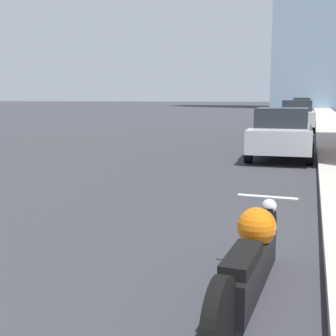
{
  "coord_description": "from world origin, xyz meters",
  "views": [
    {
      "loc": [
        3.38,
        0.67,
        1.84
      ],
      "look_at": [
        1.28,
        7.5,
        0.76
      ],
      "focal_mm": 50.0,
      "sensor_mm": 36.0,
      "label": 1
    }
  ],
  "objects_px": {
    "parked_car_green": "(297,110)",
    "parked_car_yellow": "(301,107)",
    "parked_car_black": "(304,105)",
    "motorcycle": "(251,261)",
    "parked_car_white": "(296,115)",
    "parked_car_silver": "(281,133)"
  },
  "relations": [
    {
      "from": "parked_car_green",
      "to": "parked_car_yellow",
      "type": "distance_m",
      "value": 10.59
    },
    {
      "from": "parked_car_green",
      "to": "parked_car_black",
      "type": "bearing_deg",
      "value": 90.94
    },
    {
      "from": "parked_car_yellow",
      "to": "parked_car_black",
      "type": "height_order",
      "value": "parked_car_yellow"
    },
    {
      "from": "parked_car_green",
      "to": "motorcycle",
      "type": "bearing_deg",
      "value": -87.47
    },
    {
      "from": "parked_car_white",
      "to": "parked_car_green",
      "type": "bearing_deg",
      "value": 88.46
    },
    {
      "from": "motorcycle",
      "to": "parked_car_silver",
      "type": "xyz_separation_m",
      "value": [
        -0.4,
        10.42,
        0.36
      ]
    },
    {
      "from": "parked_car_silver",
      "to": "parked_car_black",
      "type": "distance_m",
      "value": 48.01
    },
    {
      "from": "parked_car_yellow",
      "to": "parked_car_black",
      "type": "bearing_deg",
      "value": 89.77
    },
    {
      "from": "motorcycle",
      "to": "parked_car_silver",
      "type": "bearing_deg",
      "value": 95.66
    },
    {
      "from": "parked_car_white",
      "to": "parked_car_black",
      "type": "height_order",
      "value": "parked_car_black"
    },
    {
      "from": "parked_car_black",
      "to": "parked_car_yellow",
      "type": "bearing_deg",
      "value": -90.37
    },
    {
      "from": "parked_car_white",
      "to": "parked_car_yellow",
      "type": "bearing_deg",
      "value": 87.36
    },
    {
      "from": "parked_car_white",
      "to": "parked_car_black",
      "type": "distance_m",
      "value": 35.82
    },
    {
      "from": "motorcycle",
      "to": "parked_car_yellow",
      "type": "distance_m",
      "value": 45.56
    },
    {
      "from": "parked_car_green",
      "to": "parked_car_white",
      "type": "bearing_deg",
      "value": -87.0
    },
    {
      "from": "parked_car_white",
      "to": "parked_car_black",
      "type": "relative_size",
      "value": 1.01
    },
    {
      "from": "parked_car_yellow",
      "to": "parked_car_green",
      "type": "bearing_deg",
      "value": -90.82
    },
    {
      "from": "parked_car_green",
      "to": "parked_car_yellow",
      "type": "xyz_separation_m",
      "value": [
        0.12,
        10.59,
        0.08
      ]
    },
    {
      "from": "motorcycle",
      "to": "parked_car_black",
      "type": "xyz_separation_m",
      "value": [
        -0.63,
        58.43,
        0.46
      ]
    },
    {
      "from": "parked_car_yellow",
      "to": "parked_car_black",
      "type": "relative_size",
      "value": 1.01
    },
    {
      "from": "parked_car_silver",
      "to": "parked_car_green",
      "type": "bearing_deg",
      "value": 89.95
    },
    {
      "from": "parked_car_green",
      "to": "parked_car_black",
      "type": "height_order",
      "value": "parked_car_black"
    }
  ]
}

